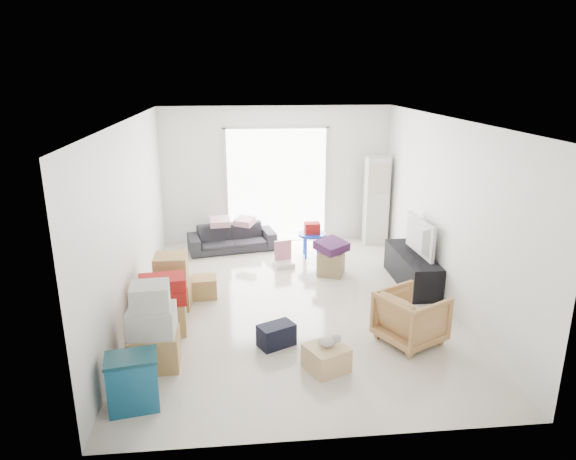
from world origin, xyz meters
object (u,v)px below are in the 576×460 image
(tv_console, at_px, (412,269))
(kids_table, at_px, (312,232))
(ottoman, at_px, (331,263))
(storage_bins, at_px, (133,382))
(television, at_px, (413,250))
(wood_crate, at_px, (326,358))
(armchair, at_px, (411,315))
(ac_tower, at_px, (376,201))
(sofa, at_px, (232,234))

(tv_console, relative_size, kids_table, 2.40)
(ottoman, bearing_deg, storage_bins, -128.31)
(television, relative_size, wood_crate, 2.32)
(armchair, relative_size, ottoman, 1.81)
(tv_console, xyz_separation_m, storage_bins, (-3.90, -2.86, 0.04))
(tv_console, bearing_deg, wood_crate, -127.67)
(ottoman, bearing_deg, armchair, -75.75)
(ac_tower, height_order, wood_crate, ac_tower)
(television, bearing_deg, kids_table, 40.65)
(television, distance_m, wood_crate, 3.00)
(armchair, distance_m, kids_table, 3.38)
(storage_bins, height_order, kids_table, kids_table)
(television, xyz_separation_m, armchair, (-0.64, -1.82, -0.22))
(sofa, bearing_deg, armchair, -70.09)
(television, xyz_separation_m, storage_bins, (-3.90, -2.86, -0.29))
(tv_console, bearing_deg, storage_bins, -143.79)
(sofa, bearing_deg, kids_table, -29.84)
(tv_console, relative_size, ottoman, 3.82)
(ottoman, bearing_deg, sofa, 139.31)
(kids_table, relative_size, wood_crate, 1.50)
(tv_console, height_order, wood_crate, tv_console)
(armchair, bearing_deg, sofa, 3.21)
(armchair, distance_m, wood_crate, 1.31)
(sofa, relative_size, ottoman, 4.05)
(storage_bins, distance_m, ottoman, 4.30)
(sofa, xyz_separation_m, ottoman, (1.68, -1.45, -0.12))
(ac_tower, height_order, tv_console, ac_tower)
(sofa, relative_size, wood_crate, 3.84)
(wood_crate, bearing_deg, television, 52.33)
(sofa, distance_m, storage_bins, 4.92)
(ac_tower, xyz_separation_m, storage_bins, (-3.85, -4.97, -0.58))
(television, distance_m, armchair, 1.94)
(storage_bins, xyz_separation_m, wood_crate, (2.09, 0.51, -0.15))
(storage_bins, bearing_deg, kids_table, 60.17)
(television, xyz_separation_m, ottoman, (-1.23, 0.52, -0.38))
(ac_tower, height_order, television, ac_tower)
(ac_tower, distance_m, sofa, 2.92)
(storage_bins, bearing_deg, tv_console, 36.21)
(sofa, distance_m, kids_table, 1.58)
(armchair, bearing_deg, ottoman, -13.54)
(television, bearing_deg, ac_tower, -2.28)
(storage_bins, distance_m, kids_table, 4.98)
(armchair, xyz_separation_m, wood_crate, (-1.18, -0.53, -0.23))
(storage_bins, bearing_deg, wood_crate, 13.64)
(sofa, distance_m, wood_crate, 4.46)
(storage_bins, distance_m, wood_crate, 2.15)
(sofa, bearing_deg, storage_bins, -112.63)
(ac_tower, height_order, armchair, ac_tower)
(television, relative_size, armchair, 1.35)
(storage_bins, xyz_separation_m, ottoman, (2.67, 3.38, -0.09))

